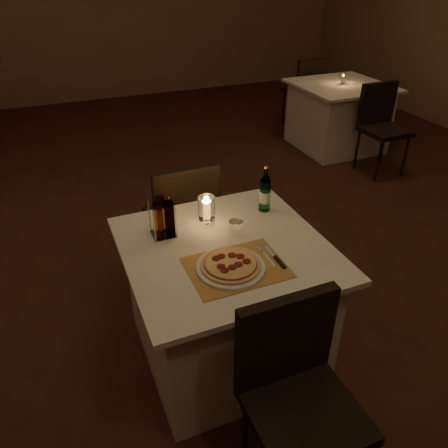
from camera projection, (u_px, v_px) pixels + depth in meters
name	position (u px, v px, depth m)	size (l,w,h in m)	color
floor	(222.00, 281.00, 3.13)	(8.00, 10.00, 0.02)	#431F15
main_table	(225.00, 302.00, 2.37)	(1.00, 1.00, 0.74)	white
chair_near	(295.00, 382.00, 1.71)	(0.42, 0.42, 0.90)	black
chair_far	(183.00, 213.00, 2.84)	(0.42, 0.42, 0.90)	black
placemat	(236.00, 267.00, 2.03)	(0.45, 0.34, 0.00)	#C18E43
plate	(231.00, 267.00, 2.01)	(0.32, 0.32, 0.01)	white
pizza	(231.00, 264.00, 2.00)	(0.28, 0.28, 0.02)	#D8B77F
fork	(265.00, 255.00, 2.10)	(0.02, 0.18, 0.00)	silver
knife	(277.00, 260.00, 2.07)	(0.02, 0.22, 0.01)	black
tumbler	(236.00, 227.00, 2.26)	(0.07, 0.07, 0.07)	white
water_bottle	(265.00, 193.00, 2.43)	(0.06, 0.06, 0.27)	#5CAC73
hurricane_candle	(207.00, 209.00, 2.29)	(0.09, 0.09, 0.17)	white
cruet_caddy	(163.00, 219.00, 2.21)	(0.12, 0.12, 0.21)	white
neighbor_table_right	(338.00, 116.00, 5.09)	(1.00, 1.00, 0.74)	white
neighbor_chair_ra	(381.00, 120.00, 4.44)	(0.42, 0.42, 0.90)	black
neighbor_chair_rb	(307.00, 86.00, 5.56)	(0.42, 0.42, 0.90)	black
neighbor_candle_right	(343.00, 80.00, 4.88)	(0.03, 0.03, 0.11)	white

